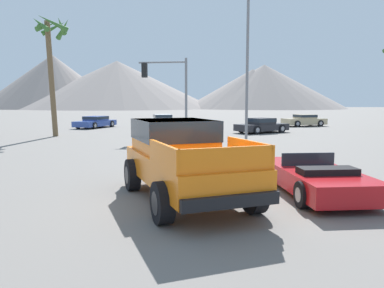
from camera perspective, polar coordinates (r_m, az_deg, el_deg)
The scene contains 11 objects.
ground_plane at distance 9.69m, azimuth -1.36°, elevation -8.21°, with size 320.00×320.00×0.00m, color slate.
orange_pickup_truck at distance 9.60m, azimuth -1.67°, elevation -1.54°, with size 4.25×5.53×1.97m.
red_convertible_car at distance 10.58m, azimuth 18.19°, elevation -4.91°, with size 2.73×4.62×1.03m.
parked_car_dark at distance 29.97m, azimuth 10.53°, elevation 2.84°, with size 4.40×4.16×1.16m.
parked_car_tan at distance 38.95m, azimuth 16.73°, elevation 3.50°, with size 4.56×3.41×1.17m.
parked_car_white at distance 36.31m, azimuth -4.53°, elevation 3.60°, with size 3.25×4.66×1.22m.
parked_car_blue at distance 36.22m, azimuth -14.51°, elevation 3.30°, with size 2.72×4.82×1.08m.
traffic_light_main at distance 24.39m, azimuth -3.81°, elevation 9.22°, with size 3.17×0.38×5.20m.
street_lamp_post at distance 19.24m, azimuth 8.45°, elevation 13.75°, with size 0.90×0.24×8.24m.
palm_tree_tall at distance 28.27m, azimuth -20.65°, elevation 13.57°, with size 2.69×2.89×8.25m.
distant_mountain_range at distance 133.41m, azimuth -5.41°, elevation 8.93°, with size 125.55×69.85×18.64m.
Camera 1 is at (1.60, -9.24, 2.47)m, focal length 35.00 mm.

